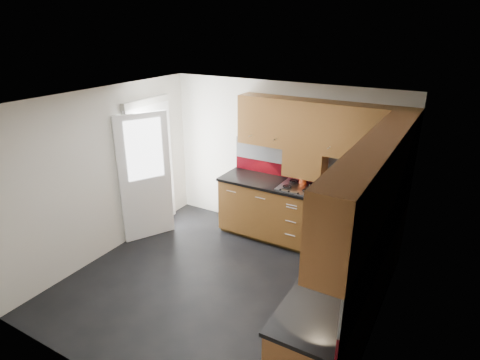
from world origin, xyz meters
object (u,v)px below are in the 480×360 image
Objects in this scene: utensil_pot at (303,179)px; food_processor at (366,228)px; gas_hob at (300,187)px; toaster at (389,195)px.

food_processor is (1.19, -1.16, 0.04)m from utensil_pot.
food_processor reaches higher than gas_hob.
gas_hob is 1.56m from food_processor.
gas_hob is 2.21× the size of toaster.
toaster is (1.22, 0.01, -0.00)m from utensil_pot.
utensil_pot is at bearing -179.35° from toaster.
utensil_pot is 1.35× the size of food_processor.
toaster is (1.21, 0.17, 0.08)m from gas_hob.
utensil_pot is at bearing 135.73° from food_processor.
toaster is 1.18m from food_processor.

